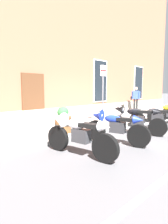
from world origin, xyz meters
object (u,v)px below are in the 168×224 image
object	(u,v)px
motorcycle_white_sport	(77,133)
barrel_planter	(63,121)
motorcycle_blue_sport	(114,125)
parking_sign	(103,86)
motorcycle_black_sport	(134,118)
pedestrian_blue_top	(136,97)
motorcycle_black_naked	(156,118)

from	to	relation	value
motorcycle_white_sport	barrel_planter	bearing A→B (deg)	60.06
motorcycle_blue_sport	parking_sign	size ratio (longest dim) A/B	0.79
motorcycle_white_sport	motorcycle_black_sport	distance (m)	3.06
motorcycle_blue_sport	motorcycle_black_sport	world-z (taller)	motorcycle_black_sport
motorcycle_blue_sport	motorcycle_white_sport	bearing A→B (deg)	179.02
parking_sign	pedestrian_blue_top	bearing A→B (deg)	16.21
motorcycle_black_naked	parking_sign	size ratio (longest dim) A/B	0.86
motorcycle_black_naked	barrel_planter	bearing A→B (deg)	151.51
motorcycle_black_naked	barrel_planter	xyz separation A→B (m)	(-3.31, 1.80, 0.04)
motorcycle_white_sport	motorcycle_black_sport	world-z (taller)	motorcycle_black_sport
motorcycle_blue_sport	barrel_planter	bearing A→B (deg)	103.85
motorcycle_white_sport	motorcycle_blue_sport	xyz separation A→B (m)	(1.47, -0.03, -0.01)
motorcycle_white_sport	barrel_planter	world-z (taller)	barrel_planter
motorcycle_black_sport	barrel_planter	size ratio (longest dim) A/B	2.29
motorcycle_black_naked	barrel_planter	distance (m)	3.77
motorcycle_blue_sport	pedestrian_blue_top	xyz separation A→B (m)	(7.58, 3.61, 0.49)
motorcycle_blue_sport	motorcycle_black_naked	bearing A→B (deg)	0.08
motorcycle_black_sport	motorcycle_black_naked	xyz separation A→B (m)	(1.29, -0.23, -0.10)
motorcycle_black_sport	motorcycle_black_naked	bearing A→B (deg)	-10.07
motorcycle_white_sport	barrel_planter	size ratio (longest dim) A/B	2.34
motorcycle_white_sport	barrel_planter	xyz separation A→B (m)	(1.02, 1.78, -0.05)
motorcycle_white_sport	motorcycle_black_sport	xyz separation A→B (m)	(3.05, 0.21, 0.02)
parking_sign	barrel_planter	distance (m)	2.66
motorcycle_black_sport	parking_sign	bearing A→B (deg)	79.31
barrel_planter	motorcycle_black_naked	bearing A→B (deg)	-28.49
motorcycle_black_naked	parking_sign	world-z (taller)	parking_sign
motorcycle_blue_sport	motorcycle_black_naked	xyz separation A→B (m)	(2.87, 0.00, -0.07)
parking_sign	barrel_planter	size ratio (longest dim) A/B	2.80
motorcycle_white_sport	parking_sign	distance (m)	4.07
motorcycle_black_naked	motorcycle_black_sport	bearing A→B (deg)	169.93
motorcycle_blue_sport	motorcycle_black_naked	size ratio (longest dim) A/B	0.91
motorcycle_black_naked	pedestrian_blue_top	distance (m)	5.96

